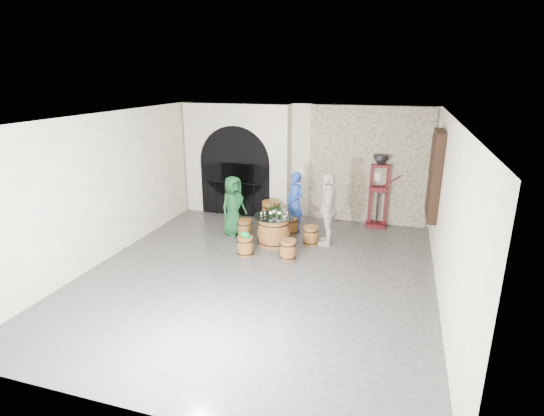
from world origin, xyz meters
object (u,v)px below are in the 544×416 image
(wine_bottle_left, at_px, (271,211))
(barrel_stool_near_left, at_px, (245,246))
(barrel_stool_right, at_px, (310,236))
(person_blue, at_px, (295,203))
(barrel_stool_left, at_px, (245,229))
(side_barrel, at_px, (270,213))
(barrel_stool_far, at_px, (291,225))
(wine_bottle_right, at_px, (274,210))
(barrel_table, at_px, (274,231))
(person_white, at_px, (328,209))
(barrel_stool_near_right, at_px, (288,250))
(person_green, at_px, (233,206))
(wine_bottle_center, at_px, (279,211))
(corking_press, at_px, (379,186))

(wine_bottle_left, bearing_deg, barrel_stool_near_left, -117.62)
(barrel_stool_right, relative_size, person_blue, 0.29)
(barrel_stool_left, xyz_separation_m, side_barrel, (0.34, 1.09, 0.10))
(barrel_stool_far, distance_m, wine_bottle_right, 1.04)
(barrel_table, xyz_separation_m, barrel_stool_left, (-0.85, 0.28, -0.14))
(barrel_table, xyz_separation_m, person_white, (1.23, 0.43, 0.52))
(wine_bottle_left, distance_m, side_barrel, 1.58)
(barrel_stool_left, xyz_separation_m, wine_bottle_right, (0.83, -0.19, 0.64))
(barrel_table, distance_m, person_blue, 1.16)
(barrel_stool_near_right, bearing_deg, side_barrel, 116.95)
(wine_bottle_left, bearing_deg, person_white, 20.32)
(person_green, distance_m, person_white, 2.42)
(barrel_stool_far, xyz_separation_m, barrel_stool_near_right, (0.34, -1.58, 0.00))
(person_green, height_order, person_blue, person_blue)
(wine_bottle_center, height_order, side_barrel, wine_bottle_center)
(barrel_stool_right, bearing_deg, wine_bottle_left, -159.27)
(wine_bottle_center, bearing_deg, wine_bottle_right, 151.32)
(barrel_stool_near_left, bearing_deg, corking_press, 46.43)
(barrel_stool_left, bearing_deg, corking_press, 29.99)
(barrel_stool_far, distance_m, corking_press, 2.57)
(person_white, xyz_separation_m, wine_bottle_right, (-1.24, -0.34, -0.02))
(person_green, bearing_deg, corking_press, -38.91)
(barrel_stool_near_right, relative_size, corking_press, 0.23)
(barrel_stool_near_left, distance_m, person_white, 2.16)
(side_barrel, bearing_deg, barrel_stool_near_left, -88.17)
(barrel_stool_far, height_order, person_white, person_white)
(barrel_stool_near_left, relative_size, person_white, 0.26)
(barrel_stool_near_left, height_order, person_green, person_green)
(barrel_stool_near_right, bearing_deg, barrel_stool_left, 144.66)
(barrel_stool_right, distance_m, person_green, 2.11)
(person_white, xyz_separation_m, wine_bottle_center, (-1.09, -0.43, -0.02))
(wine_bottle_left, bearing_deg, side_barrel, 107.70)
(barrel_stool_left, xyz_separation_m, barrel_stool_near_left, (0.41, -1.06, 0.00))
(barrel_stool_left, relative_size, corking_press, 0.23)
(barrel_stool_right, bearing_deg, person_white, 19.36)
(barrel_stool_right, height_order, barrel_stool_near_left, same)
(barrel_stool_near_right, distance_m, person_green, 2.13)
(wine_bottle_right, bearing_deg, person_white, 15.41)
(barrel_stool_near_left, distance_m, side_barrel, 2.15)
(barrel_stool_far, relative_size, person_green, 0.30)
(person_green, relative_size, wine_bottle_center, 4.74)
(person_blue, relative_size, wine_bottle_center, 4.89)
(person_white, distance_m, wine_bottle_left, 1.37)
(barrel_stool_near_left, xyz_separation_m, side_barrel, (-0.07, 2.15, 0.10))
(barrel_stool_near_right, xyz_separation_m, corking_press, (1.74, 2.80, 0.91))
(barrel_stool_left, distance_m, wine_bottle_left, 1.07)
(person_blue, bearing_deg, person_white, 4.97)
(person_green, height_order, wine_bottle_right, person_green)
(barrel_stool_left, bearing_deg, barrel_stool_far, 29.08)
(barrel_table, distance_m, side_barrel, 1.46)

